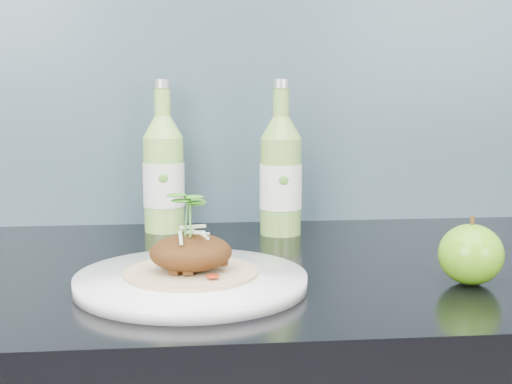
% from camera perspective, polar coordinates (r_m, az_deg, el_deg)
% --- Properties ---
extents(subway_backsplash, '(4.00, 0.02, 0.70)m').
position_cam_1_polar(subway_backsplash, '(1.20, -0.95, 14.32)').
color(subway_backsplash, '#6D98AC').
rests_on(subway_backsplash, kitchen_counter).
extents(dinner_plate, '(0.26, 0.26, 0.02)m').
position_cam_1_polar(dinner_plate, '(0.81, -5.21, -7.11)').
color(dinner_plate, white).
rests_on(dinner_plate, kitchen_counter).
extents(pork_taco, '(0.15, 0.15, 0.10)m').
position_cam_1_polar(pork_taco, '(0.81, -5.24, -4.62)').
color(pork_taco, tan).
rests_on(pork_taco, dinner_plate).
extents(green_apple, '(0.08, 0.08, 0.08)m').
position_cam_1_polar(green_apple, '(0.86, 16.81, -4.79)').
color(green_apple, '#57890F').
rests_on(green_apple, kitchen_counter).
extents(cider_bottle_left, '(0.07, 0.07, 0.24)m').
position_cam_1_polar(cider_bottle_left, '(1.13, -7.40, 1.42)').
color(cider_bottle_left, '#8DC753').
rests_on(cider_bottle_left, kitchen_counter).
extents(cider_bottle_right, '(0.07, 0.07, 0.24)m').
position_cam_1_polar(cider_bottle_right, '(1.09, 1.99, 1.28)').
color(cider_bottle_right, '#7AAB47').
rests_on(cider_bottle_right, kitchen_counter).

